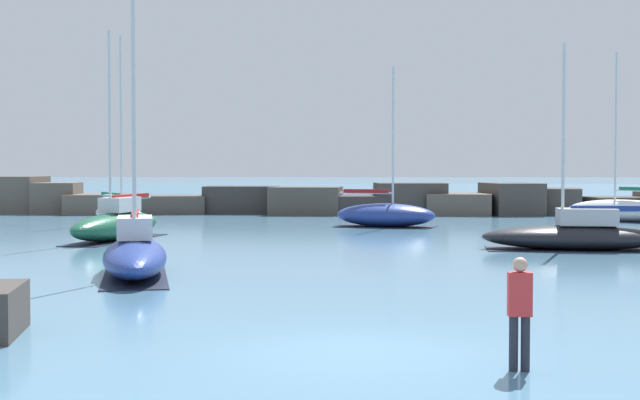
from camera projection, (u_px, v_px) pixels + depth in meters
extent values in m
plane|color=teal|center=(356.00, 351.00, 15.20)|extent=(600.00, 600.00, 0.00)
cube|color=teal|center=(373.00, 191.00, 120.70)|extent=(400.00, 116.00, 0.01)
cube|color=brown|center=(11.00, 195.00, 62.32)|extent=(4.34, 3.82, 2.56)
cube|color=brown|center=(57.00, 198.00, 61.58)|extent=(3.34, 3.98, 2.13)
cube|color=brown|center=(106.00, 204.00, 61.64)|extent=(6.08, 6.09, 1.35)
cube|color=#4C443D|center=(172.00, 204.00, 61.63)|extent=(5.17, 4.86, 1.25)
cube|color=#383330|center=(242.00, 200.00, 61.81)|extent=(4.96, 3.43, 1.89)
cube|color=#4C443D|center=(306.00, 201.00, 60.35)|extent=(4.84, 4.26, 1.87)
cube|color=#383330|center=(357.00, 205.00, 60.84)|extent=(4.62, 5.51, 1.28)
cube|color=#423D38|center=(410.00, 199.00, 60.59)|extent=(4.98, 4.48, 2.13)
cube|color=brown|center=(460.00, 204.00, 60.14)|extent=(4.73, 5.37, 1.43)
cube|color=#423D38|center=(511.00, 199.00, 60.08)|extent=(3.97, 5.44, 2.13)
cube|color=#423D38|center=(552.00, 201.00, 60.69)|extent=(4.69, 5.36, 1.77)
cube|color=#423D38|center=(618.00, 206.00, 59.53)|extent=(4.85, 4.25, 1.22)
ellipsoid|color=black|center=(577.00, 237.00, 34.08)|extent=(7.32, 2.84, 0.95)
cube|color=black|center=(577.00, 249.00, 34.09)|extent=(6.96, 2.77, 0.03)
cube|color=#B2B2B7|center=(587.00, 217.00, 34.01)|extent=(2.23, 1.46, 0.64)
cylinder|color=silver|center=(563.00, 134.00, 34.00)|extent=(0.12, 0.12, 6.94)
cylinder|color=#BCBCC1|center=(616.00, 211.00, 33.87)|extent=(3.96, 0.32, 0.10)
cube|color=navy|center=(616.00, 208.00, 33.87)|extent=(3.37, 0.39, 0.20)
ellipsoid|color=#195138|center=(116.00, 226.00, 38.70)|extent=(2.98, 7.79, 1.21)
cube|color=black|center=(117.00, 240.00, 38.72)|extent=(2.88, 7.41, 0.03)
cube|color=silver|center=(120.00, 205.00, 39.03)|extent=(1.34, 2.41, 0.64)
cylinder|color=silver|center=(110.00, 122.00, 37.98)|extent=(0.12, 0.12, 7.78)
cylinder|color=#BCBCC1|center=(131.00, 199.00, 40.14)|extent=(0.75, 4.15, 0.10)
cube|color=maroon|center=(131.00, 196.00, 40.13)|extent=(0.75, 3.54, 0.20)
ellipsoid|color=white|center=(623.00, 211.00, 52.08)|extent=(6.40, 6.14, 1.29)
cube|color=black|center=(623.00, 221.00, 52.11)|extent=(6.11, 5.87, 0.03)
cylinder|color=silver|center=(616.00, 126.00, 52.30)|extent=(0.12, 0.12, 8.66)
ellipsoid|color=navy|center=(385.00, 215.00, 47.42)|extent=(5.87, 3.90, 1.25)
cube|color=black|center=(385.00, 227.00, 47.44)|extent=(5.60, 3.78, 0.03)
cylinder|color=silver|center=(393.00, 135.00, 47.13)|extent=(0.12, 0.12, 7.27)
cylinder|color=#BCBCC1|center=(366.00, 193.00, 47.75)|extent=(2.87, 0.93, 0.10)
cube|color=maroon|center=(366.00, 191.00, 47.74)|extent=(2.47, 0.90, 0.20)
ellipsoid|color=white|center=(119.00, 214.00, 51.33)|extent=(5.52, 7.19, 0.95)
cube|color=black|center=(119.00, 222.00, 51.35)|extent=(5.29, 6.86, 0.03)
cube|color=#B2B2B7|center=(117.00, 200.00, 51.63)|extent=(2.02, 2.39, 0.64)
cylinder|color=silver|center=(121.00, 121.00, 50.66)|extent=(0.12, 0.12, 9.71)
cylinder|color=#BCBCC1|center=(111.00, 196.00, 52.59)|extent=(2.32, 3.49, 0.10)
cube|color=#1E664C|center=(111.00, 194.00, 52.59)|extent=(2.07, 3.03, 0.20)
ellipsoid|color=navy|center=(135.00, 257.00, 26.01)|extent=(3.63, 7.51, 1.05)
cube|color=black|center=(135.00, 275.00, 26.03)|extent=(3.50, 7.15, 0.03)
cube|color=silver|center=(135.00, 227.00, 26.33)|extent=(1.53, 2.37, 0.64)
cylinder|color=silver|center=(134.00, 83.00, 25.29)|extent=(0.12, 0.12, 9.01)
cylinder|color=#BCBCC1|center=(135.00, 218.00, 27.40)|extent=(1.12, 3.90, 0.10)
cube|color=maroon|center=(135.00, 214.00, 27.39)|extent=(1.07, 3.34, 0.20)
cylinder|color=#282833|center=(513.00, 344.00, 13.69)|extent=(0.14, 0.14, 0.85)
cylinder|color=#282833|center=(525.00, 344.00, 13.68)|extent=(0.14, 0.14, 0.85)
cube|color=red|center=(520.00, 294.00, 13.65)|extent=(0.36, 0.22, 0.68)
sphere|color=tan|center=(520.00, 265.00, 13.64)|extent=(0.23, 0.23, 0.23)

